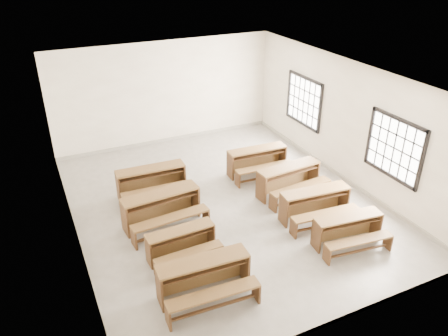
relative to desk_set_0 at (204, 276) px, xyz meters
name	(u,v)px	position (x,y,z in m)	size (l,w,h in m)	color
room	(228,123)	(1.74, 2.67, 1.70)	(8.50, 8.50, 3.20)	gray
desk_set_0	(204,276)	(0.00, 0.00, 0.00)	(1.73, 0.96, 0.76)	brown
desk_set_1	(182,242)	(0.01, 1.22, -0.07)	(1.44, 0.78, 0.64)	brown
desk_set_2	(162,207)	(0.02, 2.49, 0.02)	(1.84, 1.06, 0.80)	brown
desk_set_3	(152,180)	(0.18, 3.80, 0.01)	(1.75, 0.96, 0.77)	brown
desk_set_4	(348,228)	(3.36, 0.11, -0.05)	(1.58, 0.95, 0.67)	brown
desk_set_5	(316,203)	(3.30, 1.20, -0.01)	(1.71, 0.99, 0.74)	brown
desk_set_6	(289,178)	(3.38, 2.42, 0.00)	(1.77, 1.02, 0.77)	brown
desk_set_7	(258,159)	(3.18, 3.72, -0.01)	(1.70, 0.94, 0.74)	brown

